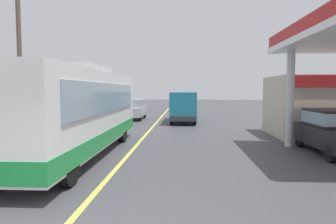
# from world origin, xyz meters

# --- Properties ---
(ground) EXTENTS (120.00, 120.00, 0.00)m
(ground) POSITION_xyz_m (0.00, 20.00, 0.00)
(ground) COLOR #424247
(lane_divider_stripe) EXTENTS (0.16, 50.00, 0.01)m
(lane_divider_stripe) POSITION_xyz_m (0.00, 15.00, 0.00)
(lane_divider_stripe) COLOR #D8CC4C
(lane_divider_stripe) RESTS_ON ground
(coach_bus_main) EXTENTS (2.60, 11.04, 3.69)m
(coach_bus_main) POSITION_xyz_m (-1.97, 7.77, 1.72)
(coach_bus_main) COLOR white
(coach_bus_main) RESTS_ON ground
(car_at_pump) EXTENTS (1.70, 4.20, 1.82)m
(car_at_pump) POSITION_xyz_m (8.31, 8.70, 1.01)
(car_at_pump) COLOR black
(car_at_pump) RESTS_ON ground
(minibus_opposing_lane) EXTENTS (2.04, 6.13, 2.44)m
(minibus_opposing_lane) POSITION_xyz_m (2.16, 20.91, 1.47)
(minibus_opposing_lane) COLOR teal
(minibus_opposing_lane) RESTS_ON ground
(pedestrian_near_pump) EXTENTS (0.55, 0.22, 1.66)m
(pedestrian_near_pump) POSITION_xyz_m (8.25, 9.99, 0.93)
(pedestrian_near_pump) COLOR #33333F
(pedestrian_near_pump) RESTS_ON ground
(car_trailing_behind_bus) EXTENTS (1.70, 4.20, 1.82)m
(car_trailing_behind_bus) POSITION_xyz_m (-2.24, 22.87, 1.01)
(car_trailing_behind_bus) COLOR #B2B2B7
(car_trailing_behind_bus) RESTS_ON ground
(utility_pole_roadside) EXTENTS (1.80, 0.24, 8.87)m
(utility_pole_roadside) POSITION_xyz_m (-6.44, 11.72, 4.62)
(utility_pole_roadside) COLOR brown
(utility_pole_roadside) RESTS_ON ground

